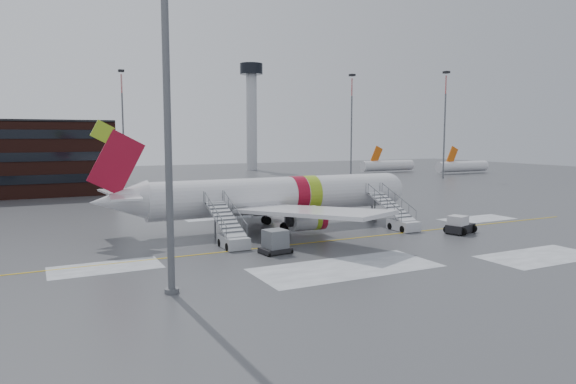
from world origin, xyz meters
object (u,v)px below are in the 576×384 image
airstair_fwd (399,219)px  light_mast_near (166,80)px  uld_container (275,242)px  airliner (271,196)px  airstair_aft (230,234)px  pushback_tug (459,225)px

airstair_fwd → light_mast_near: (-26.68, -11.25, 11.99)m
uld_container → airliner: bearing=66.8°
airstair_aft → uld_container: 4.91m
airliner → uld_container: bearing=-113.2°
airstair_aft → pushback_tug: size_ratio=2.17×
pushback_tug → airliner: bearing=144.6°
pushback_tug → uld_container: size_ratio=1.36×
uld_container → airstair_aft: bearing=119.0°
uld_container → light_mast_near: bearing=-146.2°
airstair_fwd → airstair_aft: 18.67m
airstair_fwd → uld_container: airstair_fwd is taller
airstair_fwd → uld_container: 16.85m
airstair_aft → uld_container: airstair_aft is taller
airstair_aft → pushback_tug: 23.10m
pushback_tug → light_mast_near: (-30.65, -6.69, 12.25)m
pushback_tug → airstair_fwd: bearing=131.0°
airstair_aft → uld_container: bearing=-61.0°
airliner → airstair_fwd: (11.66, -6.54, -2.35)m
pushback_tug → uld_container: 20.27m
airstair_aft → light_mast_near: 18.29m
pushback_tug → uld_container: (-20.26, 0.27, 0.12)m
airliner → airstair_fwd: size_ratio=4.55×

